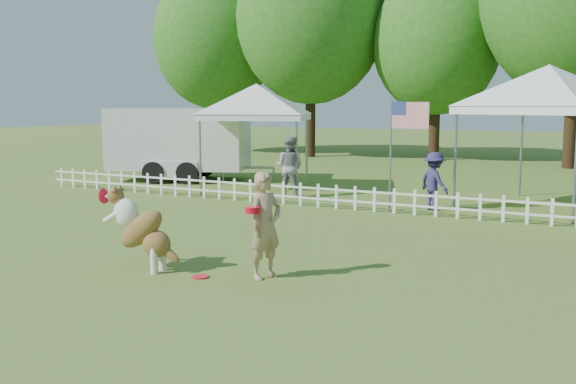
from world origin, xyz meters
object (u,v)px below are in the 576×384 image
Objects in this scene: frisbee_on_turf at (200,277)px; spectator_b at (434,181)px; spectator_a at (289,167)px; dog at (143,229)px; canopy_tent_left at (257,138)px; cargo_trailer at (180,144)px; flag_pole at (390,155)px; canopy_tent_right at (546,139)px; handler at (265,225)px.

spectator_b reaches higher than frisbee_on_turf.
spectator_a reaches higher than frisbee_on_turf.
dog is 8.20m from spectator_b.
spectator_a is 4.23m from spectator_b.
canopy_tent_left is at bearing 22.32° from spectator_b.
cargo_trailer is at bearing 146.80° from canopy_tent_left.
canopy_tent_left is 0.55× the size of cargo_trailer.
spectator_b is at bearing 66.69° from dog.
flag_pole reaches higher than cargo_trailer.
spectator_b is (0.97, 0.46, -0.64)m from flag_pole.
canopy_tent_left is at bearing 115.87° from frisbee_on_turf.
frisbee_on_turf is at bearing -2.74° from dog.
frisbee_on_turf is at bearing 104.93° from spectator_a.
spectator_a is at bearing 173.72° from flag_pole.
canopy_tent_right is at bearing 41.45° from flag_pole.
handler is 1.26m from frisbee_on_turf.
cargo_trailer is at bearing 22.83° from spectator_b.
spectator_b reaches higher than dog.
dog is at bearing -176.91° from frisbee_on_turf.
canopy_tent_left is (-4.50, 9.29, 1.56)m from frisbee_on_turf.
canopy_tent_right is at bearing -19.25° from canopy_tent_left.
canopy_tent_right reaches higher than canopy_tent_left.
frisbee_on_turf is at bearing 135.22° from handler.
frisbee_on_turf is at bearing -84.92° from flag_pole.
canopy_tent_left is 0.91× the size of canopy_tent_right.
flag_pole is 1.57× the size of spectator_a.
handler is 8.53m from spectator_a.
spectator_a is (-3.24, 0.86, -0.49)m from flag_pole.
canopy_tent_right is (4.78, 9.48, 1.09)m from dog.
dog is at bearing -89.86° from canopy_tent_left.
handler is 0.59× the size of flag_pole.
canopy_tent_left reaches higher than spectator_a.
flag_pole is (8.52, -2.80, 0.09)m from cargo_trailer.
canopy_tent_right is at bearing -24.75° from cargo_trailer.
frisbee_on_turf is 0.07× the size of canopy_tent_right.
dog is 5.17× the size of frisbee_on_turf.
handler reaches higher than spectator_b.
dog is at bearing -76.80° from cargo_trailer.
frisbee_on_turf is at bearing -89.32° from canopy_tent_right.
cargo_trailer is at bearing -160.94° from canopy_tent_right.
flag_pole is (1.49, 7.36, 0.70)m from dog.
cargo_trailer reaches higher than handler.
canopy_tent_right is at bearing -0.23° from handler.
dog is 0.23× the size of cargo_trailer.
flag_pole is at bearing 21.00° from handler.
cargo_trailer reaches higher than spectator_a.
flag_pole is at bearing 72.71° from dog.
spectator_b is (1.43, 7.77, 0.70)m from frisbee_on_turf.
canopy_tent_left reaches higher than dog.
canopy_tent_right is (8.25, 0.14, 0.16)m from canopy_tent_left.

